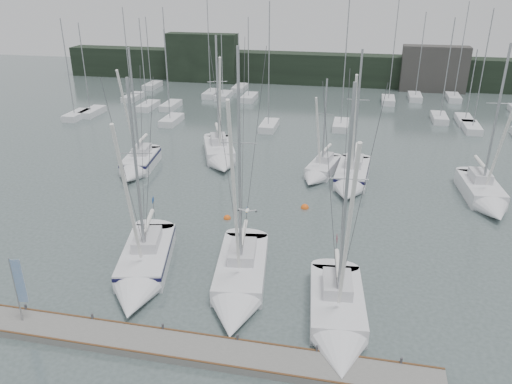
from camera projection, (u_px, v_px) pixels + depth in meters
ground at (221, 295)px, 29.35m from camera, size 160.00×160.00×0.00m
dock at (194, 350)px, 24.79m from camera, size 24.00×2.00×0.40m
far_treeline at (320, 69)px, 83.83m from camera, size 90.00×4.00×5.00m
far_building_left at (202, 58)px, 85.22m from camera, size 12.00×3.00×8.00m
far_building_right at (434, 69)px, 78.23m from camera, size 10.00×3.00×7.00m
mast_forest at (297, 107)px, 68.02m from camera, size 58.65×25.15×14.76m
sailboat_near_left at (142, 272)px, 30.56m from camera, size 4.99×10.02×13.15m
sailboat_near_center at (238, 288)px, 29.08m from camera, size 4.23×10.35×15.04m
sailboat_near_right at (338, 324)px, 26.02m from camera, size 3.77×9.11×13.91m
sailboat_mid_a at (137, 166)px, 47.13m from camera, size 3.58×7.96×12.20m
sailboat_mid_b at (220, 156)px, 49.65m from camera, size 5.66×9.20×12.94m
sailboat_mid_c at (319, 172)px, 46.00m from camera, size 3.51×7.00×9.58m
sailboat_mid_d at (351, 180)px, 43.99m from camera, size 3.31×8.97×12.57m
sailboat_mid_e at (486, 197)px, 40.54m from camera, size 3.41×8.64×13.49m
buoy_a at (227, 218)px, 38.44m from camera, size 0.56×0.56×0.56m
buoy_b at (305, 208)px, 40.16m from camera, size 0.66×0.66×0.66m
dock_banner at (18, 284)px, 25.65m from camera, size 0.58×0.15×3.85m
seagull at (247, 210)px, 26.30m from camera, size 0.97×0.43×0.19m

